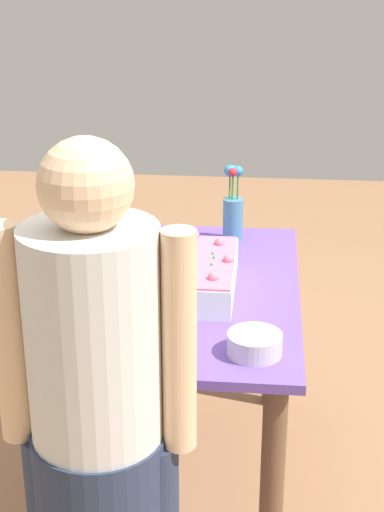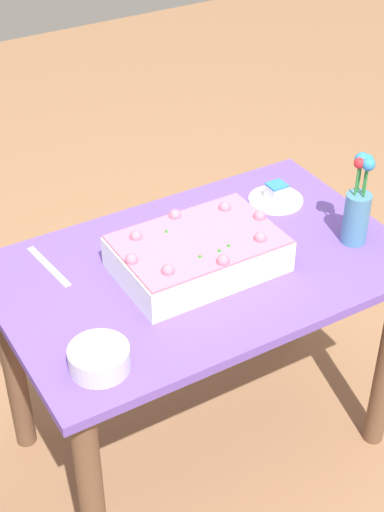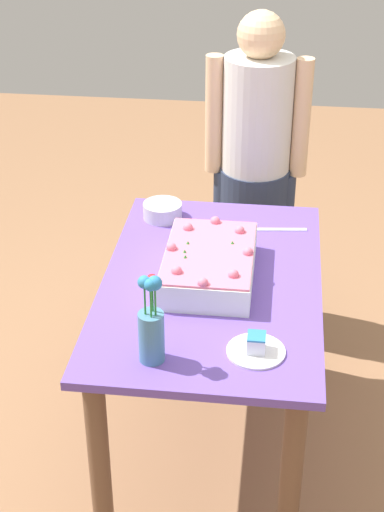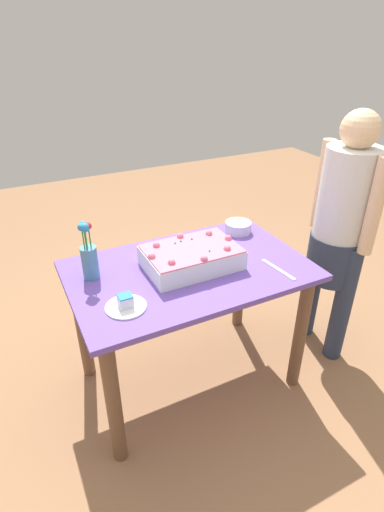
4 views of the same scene
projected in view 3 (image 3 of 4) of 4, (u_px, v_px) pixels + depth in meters
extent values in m
plane|color=#996B49|center=(209.00, 443.00, 3.13)|extent=(8.00, 8.00, 0.00)
cube|color=#6A4BB1|center=(212.00, 284.00, 2.75)|extent=(1.21, 0.76, 0.03)
cylinder|color=brown|center=(290.00, 483.00, 2.46)|extent=(0.07, 0.07, 0.74)
cylinder|color=brown|center=(293.00, 298.00, 3.36)|extent=(0.07, 0.07, 0.74)
cylinder|color=brown|center=(100.00, 466.00, 2.52)|extent=(0.07, 0.07, 0.74)
cylinder|color=brown|center=(153.00, 289.00, 3.42)|extent=(0.07, 0.07, 0.74)
cube|color=white|center=(209.00, 265.00, 2.73)|extent=(0.47, 0.31, 0.10)
cube|color=pink|center=(209.00, 252.00, 2.70)|extent=(0.46, 0.30, 0.01)
sphere|color=pink|center=(215.00, 221.00, 2.88)|extent=(0.04, 0.04, 0.04)
sphere|color=pink|center=(188.00, 228.00, 2.84)|extent=(0.04, 0.04, 0.04)
sphere|color=pink|center=(171.00, 248.00, 2.71)|extent=(0.04, 0.04, 0.04)
sphere|color=pink|center=(177.00, 271.00, 2.58)|extent=(0.04, 0.04, 0.04)
sphere|color=pink|center=(203.00, 283.00, 2.52)|extent=(0.04, 0.04, 0.04)
sphere|color=pink|center=(233.00, 275.00, 2.56)|extent=(0.04, 0.04, 0.04)
sphere|color=pink|center=(248.00, 252.00, 2.69)|extent=(0.04, 0.04, 0.04)
sphere|color=pink|center=(240.00, 231.00, 2.82)|extent=(0.04, 0.04, 0.04)
cone|color=#2D8438|center=(188.00, 243.00, 2.74)|extent=(0.02, 0.02, 0.02)
cone|color=#2D8438|center=(232.00, 243.00, 2.75)|extent=(0.02, 0.02, 0.02)
cone|color=#2D8438|center=(185.00, 252.00, 2.69)|extent=(0.02, 0.02, 0.02)
cone|color=#2D8438|center=(185.00, 257.00, 2.66)|extent=(0.02, 0.02, 0.02)
cylinder|color=white|center=(256.00, 351.00, 2.38)|extent=(0.18, 0.18, 0.01)
cube|color=white|center=(256.00, 344.00, 2.37)|extent=(0.06, 0.06, 0.05)
cube|color=#2D7EBA|center=(257.00, 336.00, 2.35)|extent=(0.06, 0.06, 0.01)
cube|color=silver|center=(277.00, 230.00, 3.05)|extent=(0.05, 0.23, 0.00)
cylinder|color=teal|center=(152.00, 337.00, 2.31)|extent=(0.08, 0.08, 0.17)
cylinder|color=#2D8438|center=(152.00, 295.00, 2.26)|extent=(0.01, 0.01, 0.11)
sphere|color=red|center=(152.00, 279.00, 2.23)|extent=(0.03, 0.03, 0.03)
cylinder|color=#2D8438|center=(145.00, 298.00, 2.24)|extent=(0.01, 0.01, 0.11)
sphere|color=teal|center=(144.00, 282.00, 2.22)|extent=(0.04, 0.04, 0.04)
cylinder|color=#2D8438|center=(151.00, 301.00, 2.23)|extent=(0.01, 0.01, 0.11)
sphere|color=teal|center=(150.00, 285.00, 2.20)|extent=(0.04, 0.04, 0.04)
cylinder|color=#2D8438|center=(155.00, 299.00, 2.24)|extent=(0.01, 0.01, 0.11)
sphere|color=#2C7FC2|center=(155.00, 283.00, 2.21)|extent=(0.04, 0.04, 0.04)
cylinder|color=silver|center=(163.00, 211.00, 3.13)|extent=(0.16, 0.16, 0.06)
cylinder|color=#2B354F|center=(224.00, 246.00, 3.71)|extent=(0.11, 0.11, 0.78)
cylinder|color=#2B354F|center=(279.00, 249.00, 3.68)|extent=(0.11, 0.11, 0.78)
cylinder|color=#2B354F|center=(254.00, 196.00, 3.56)|extent=(0.31, 0.32, 0.28)
cylinder|color=silver|center=(257.00, 117.00, 3.36)|extent=(0.30, 0.30, 0.52)
sphere|color=beige|center=(261.00, 35.00, 3.18)|extent=(0.20, 0.20, 0.20)
cylinder|color=beige|center=(214.00, 115.00, 3.38)|extent=(0.08, 0.08, 0.52)
cylinder|color=beige|center=(302.00, 118.00, 3.34)|extent=(0.08, 0.08, 0.52)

